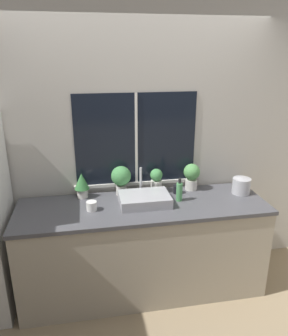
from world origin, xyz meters
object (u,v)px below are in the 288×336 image
object	(u,v)px
potted_plant_far_left	(82,184)
potted_plant_far_right	(192,175)
potted_plant_center_left	(121,178)
kettle	(241,185)
potted_plant_center_right	(156,180)
sink	(144,199)
soap_bottle	(179,191)
mug_black	(177,189)
mug_white	(92,206)

from	to	relation	value
potted_plant_far_left	potted_plant_far_right	size ratio (longest dim) A/B	0.91
potted_plant_center_left	kettle	distance (m)	1.16
potted_plant_center_right	potted_plant_far_right	size ratio (longest dim) A/B	0.89
sink	potted_plant_center_right	xyz separation A→B (m)	(0.16, 0.24, 0.08)
potted_plant_far_left	soap_bottle	world-z (taller)	potted_plant_far_left
sink	potted_plant_center_left	world-z (taller)	potted_plant_center_left
potted_plant_center_left	kettle	world-z (taller)	potted_plant_center_left
potted_plant_far_left	mug_black	bearing A→B (deg)	-4.31
sink	potted_plant_far_left	bearing A→B (deg)	156.21
potted_plant_far_right	potted_plant_center_right	bearing A→B (deg)	180.00
potted_plant_far_right	mug_black	distance (m)	0.21
potted_plant_far_left	potted_plant_center_left	bearing A→B (deg)	0.00
soap_bottle	sink	bearing A→B (deg)	-178.75
potted_plant_center_left	potted_plant_far_right	distance (m)	0.70
potted_plant_far_right	mug_white	bearing A→B (deg)	-163.75
soap_bottle	kettle	xyz separation A→B (m)	(0.64, 0.05, -0.01)
potted_plant_far_left	kettle	bearing A→B (deg)	-6.81
kettle	soap_bottle	bearing A→B (deg)	-175.13
mug_black	mug_white	bearing A→B (deg)	-165.01
soap_bottle	mug_white	world-z (taller)	soap_bottle
potted_plant_far_right	potted_plant_far_left	bearing A→B (deg)	180.00
potted_plant_far_left	potted_plant_far_right	xyz separation A→B (m)	(1.07, 0.00, 0.01)
potted_plant_center_right	mug_white	xyz separation A→B (m)	(-0.63, -0.29, -0.08)
potted_plant_center_right	mug_black	distance (m)	0.22
potted_plant_center_right	sink	bearing A→B (deg)	-123.83
soap_bottle	mug_black	bearing A→B (deg)	81.19
potted_plant_far_left	potted_plant_center_right	xyz separation A→B (m)	(0.71, 0.00, -0.01)
potted_plant_center_left	mug_black	bearing A→B (deg)	-7.27
sink	potted_plant_center_left	distance (m)	0.33
potted_plant_center_left	potted_plant_center_right	world-z (taller)	potted_plant_center_left
potted_plant_center_right	kettle	xyz separation A→B (m)	(0.80, -0.18, -0.04)
potted_plant_far_left	potted_plant_center_left	distance (m)	0.37
potted_plant_far_left	kettle	distance (m)	1.52
sink	mug_black	bearing A→B (deg)	26.25
potted_plant_far_left	soap_bottle	distance (m)	0.91
potted_plant_far_left	soap_bottle	xyz separation A→B (m)	(0.87, -0.23, -0.05)
mug_black	kettle	distance (m)	0.62
potted_plant_far_right	mug_white	distance (m)	1.04
potted_plant_center_left	sink	bearing A→B (deg)	-53.33
potted_plant_center_left	potted_plant_center_right	xyz separation A→B (m)	(0.34, -0.00, -0.05)
potted_plant_center_left	potted_plant_far_right	bearing A→B (deg)	-0.00
potted_plant_center_right	mug_white	distance (m)	0.70
potted_plant_far_left	potted_plant_center_right	distance (m)	0.71
sink	mug_white	distance (m)	0.47
kettle	potted_plant_far_right	bearing A→B (deg)	157.92
mug_white	sink	bearing A→B (deg)	5.68
sink	soap_bottle	size ratio (longest dim) A/B	2.05
sink	mug_black	world-z (taller)	sink
potted_plant_far_left	mug_black	world-z (taller)	potted_plant_far_left
mug_black	kettle	size ratio (longest dim) A/B	0.48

